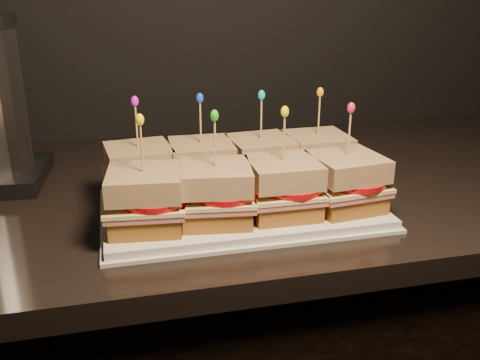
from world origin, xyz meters
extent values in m
cube|color=black|center=(-0.51, 1.64, 0.42)|extent=(2.38, 0.69, 0.84)
cube|color=black|center=(-0.51, 1.64, 0.86)|extent=(2.42, 0.73, 0.04)
cube|color=white|center=(-0.81, 1.50, 0.89)|extent=(0.44, 0.27, 0.02)
cube|color=white|center=(-0.81, 1.50, 0.88)|extent=(0.45, 0.28, 0.01)
cube|color=brown|center=(-0.97, 1.56, 0.91)|extent=(0.11, 0.11, 0.03)
cube|color=#BB6466|center=(-0.97, 1.56, 0.93)|extent=(0.12, 0.12, 0.01)
cube|color=#EEDA91|center=(-0.97, 1.56, 0.93)|extent=(0.12, 0.12, 0.01)
cylinder|color=red|center=(-0.95, 1.55, 0.94)|extent=(0.10, 0.10, 0.01)
cube|color=brown|center=(-0.97, 1.56, 0.96)|extent=(0.11, 0.11, 0.03)
cylinder|color=tan|center=(-0.97, 1.56, 1.01)|extent=(0.00, 0.00, 0.09)
ellipsoid|color=#D715CE|center=(-0.97, 1.56, 1.06)|extent=(0.01, 0.01, 0.02)
cube|color=brown|center=(-0.86, 1.56, 0.91)|extent=(0.10, 0.10, 0.03)
cube|color=#BB6466|center=(-0.86, 1.56, 0.93)|extent=(0.11, 0.11, 0.01)
cube|color=#EEDA91|center=(-0.86, 1.56, 0.93)|extent=(0.12, 0.11, 0.01)
cylinder|color=red|center=(-0.85, 1.55, 0.94)|extent=(0.10, 0.10, 0.01)
cube|color=brown|center=(-0.86, 1.56, 0.96)|extent=(0.11, 0.11, 0.03)
cylinder|color=tan|center=(-0.86, 1.56, 1.01)|extent=(0.00, 0.00, 0.09)
ellipsoid|color=blue|center=(-0.86, 1.56, 1.06)|extent=(0.01, 0.01, 0.02)
cube|color=brown|center=(-0.76, 1.56, 0.91)|extent=(0.11, 0.11, 0.03)
cube|color=#BB6466|center=(-0.76, 1.56, 0.93)|extent=(0.12, 0.12, 0.01)
cube|color=#EEDA91|center=(-0.76, 1.56, 0.93)|extent=(0.12, 0.12, 0.01)
cylinder|color=red|center=(-0.75, 1.55, 0.94)|extent=(0.10, 0.10, 0.01)
cube|color=brown|center=(-0.76, 1.56, 0.96)|extent=(0.11, 0.11, 0.03)
cylinder|color=tan|center=(-0.76, 1.56, 1.01)|extent=(0.00, 0.00, 0.09)
ellipsoid|color=#0CACC8|center=(-0.76, 1.56, 1.06)|extent=(0.01, 0.01, 0.02)
cube|color=brown|center=(-0.66, 1.56, 0.91)|extent=(0.10, 0.10, 0.03)
cube|color=#BB6466|center=(-0.66, 1.56, 0.93)|extent=(0.11, 0.11, 0.01)
cube|color=#EEDA91|center=(-0.66, 1.56, 0.93)|extent=(0.11, 0.11, 0.01)
cylinder|color=red|center=(-0.64, 1.55, 0.94)|extent=(0.10, 0.10, 0.01)
cube|color=brown|center=(-0.66, 1.56, 0.96)|extent=(0.10, 0.10, 0.03)
cylinder|color=tan|center=(-0.66, 1.56, 1.01)|extent=(0.00, 0.00, 0.09)
ellipsoid|color=orange|center=(-0.66, 1.56, 1.06)|extent=(0.01, 0.01, 0.02)
cube|color=brown|center=(-0.97, 1.43, 0.91)|extent=(0.11, 0.11, 0.03)
cube|color=#BB6466|center=(-0.97, 1.43, 0.93)|extent=(0.12, 0.12, 0.01)
cube|color=#EEDA91|center=(-0.97, 1.43, 0.93)|extent=(0.12, 0.12, 0.01)
cylinder|color=red|center=(-0.95, 1.43, 0.94)|extent=(0.10, 0.10, 0.01)
cube|color=brown|center=(-0.97, 1.43, 0.96)|extent=(0.11, 0.11, 0.03)
cylinder|color=tan|center=(-0.97, 1.43, 1.01)|extent=(0.00, 0.00, 0.09)
ellipsoid|color=yellow|center=(-0.97, 1.43, 1.06)|extent=(0.01, 0.01, 0.02)
cube|color=brown|center=(-0.86, 1.43, 0.91)|extent=(0.11, 0.11, 0.03)
cube|color=#BB6466|center=(-0.86, 1.43, 0.93)|extent=(0.12, 0.12, 0.01)
cube|color=#EEDA91|center=(-0.86, 1.43, 0.93)|extent=(0.13, 0.12, 0.01)
cylinder|color=red|center=(-0.85, 1.43, 0.94)|extent=(0.10, 0.10, 0.01)
cube|color=brown|center=(-0.86, 1.43, 0.96)|extent=(0.12, 0.12, 0.03)
cylinder|color=tan|center=(-0.86, 1.43, 1.01)|extent=(0.00, 0.00, 0.09)
ellipsoid|color=#21B713|center=(-0.86, 1.43, 1.06)|extent=(0.01, 0.01, 0.02)
cube|color=brown|center=(-0.76, 1.43, 0.91)|extent=(0.10, 0.10, 0.03)
cube|color=#BB6466|center=(-0.76, 1.43, 0.93)|extent=(0.11, 0.11, 0.01)
cube|color=#EEDA91|center=(-0.76, 1.43, 0.93)|extent=(0.11, 0.11, 0.01)
cylinder|color=red|center=(-0.75, 1.43, 0.94)|extent=(0.10, 0.10, 0.01)
cube|color=brown|center=(-0.76, 1.43, 0.96)|extent=(0.10, 0.10, 0.03)
cylinder|color=tan|center=(-0.76, 1.43, 1.01)|extent=(0.00, 0.00, 0.09)
ellipsoid|color=yellow|center=(-0.76, 1.43, 1.06)|extent=(0.01, 0.01, 0.02)
cube|color=brown|center=(-0.66, 1.43, 0.91)|extent=(0.11, 0.11, 0.03)
cube|color=#BB6466|center=(-0.66, 1.43, 0.93)|extent=(0.12, 0.12, 0.01)
cube|color=#EEDA91|center=(-0.66, 1.43, 0.93)|extent=(0.12, 0.12, 0.01)
cylinder|color=red|center=(-0.64, 1.43, 0.94)|extent=(0.10, 0.10, 0.01)
cube|color=brown|center=(-0.66, 1.43, 0.96)|extent=(0.11, 0.11, 0.03)
cylinder|color=tan|center=(-0.66, 1.43, 1.01)|extent=(0.00, 0.00, 0.09)
ellipsoid|color=red|center=(-0.66, 1.43, 1.06)|extent=(0.01, 0.01, 0.02)
camera|label=1|loc=(-1.00, 0.71, 1.23)|focal=40.00mm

